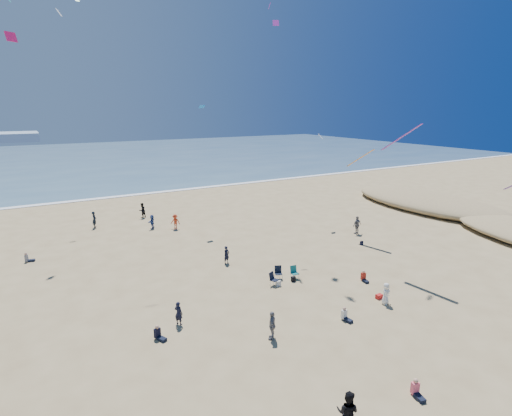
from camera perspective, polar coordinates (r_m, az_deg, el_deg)
ground at (r=22.39m, az=6.30°, el=-20.62°), size 220.00×220.00×0.00m
ocean at (r=110.92m, az=-24.40°, el=6.34°), size 220.00×100.00×0.06m
surf_line at (r=61.98m, az=-19.19°, el=1.55°), size 220.00×1.20×0.08m
standing_flyers at (r=32.09m, az=-0.35°, el=-7.59°), size 35.62×37.75×1.90m
seated_group at (r=26.60m, az=-1.89°, el=-13.44°), size 22.82×28.26×0.84m
chair_cluster at (r=30.52m, az=3.82°, el=-9.51°), size 2.73×1.60×1.00m
white_tote at (r=29.84m, az=3.22°, el=-10.71°), size 0.35×0.20×0.40m
black_backpack at (r=30.66m, az=5.35°, el=-10.07°), size 0.30×0.22×0.38m
cooler at (r=29.29m, az=17.17°, el=-11.98°), size 0.45×0.30×0.30m
navy_bag at (r=39.56m, az=14.85°, el=-4.85°), size 0.28×0.18×0.34m
kites_aloft at (r=34.48m, az=8.64°, el=17.70°), size 32.71×42.42×27.92m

